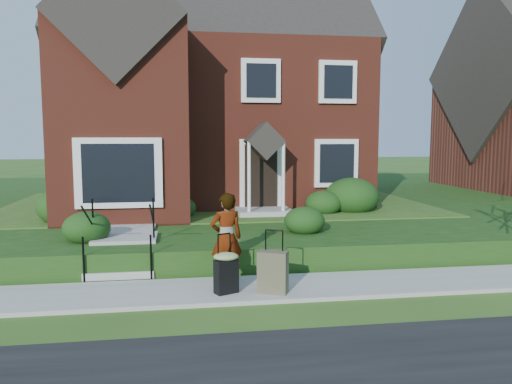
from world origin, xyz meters
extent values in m
plane|color=#2D5119|center=(0.00, 0.00, 0.00)|extent=(120.00, 120.00, 0.00)
cube|color=#9E9B93|center=(0.00, 0.00, 0.04)|extent=(60.00, 1.60, 0.08)
cube|color=#163D10|center=(4.00, 10.90, 0.30)|extent=(44.00, 20.00, 0.60)
cube|color=#9E9B93|center=(-2.50, 5.00, 0.63)|extent=(1.20, 6.00, 0.06)
cube|color=maroon|center=(0.00, 10.00, 3.30)|extent=(10.00, 8.00, 5.40)
cube|color=maroon|center=(-2.80, 5.20, 3.30)|extent=(3.60, 2.40, 5.40)
cube|color=white|center=(-2.80, 4.05, 2.00)|extent=(2.20, 0.30, 1.80)
cube|color=black|center=(1.20, 5.94, 1.65)|extent=(1.00, 0.12, 2.10)
cube|color=black|center=(3.60, 5.95, 2.10)|extent=(1.40, 0.10, 1.50)
cube|color=#9E9B93|center=(-2.50, 1.00, 0.15)|extent=(1.40, 0.30, 0.15)
cube|color=#9E9B93|center=(-2.50, 1.30, 0.30)|extent=(1.40, 0.30, 0.15)
cube|color=#9E9B93|center=(-2.50, 1.60, 0.45)|extent=(1.40, 0.30, 0.15)
cube|color=#9E9B93|center=(-2.50, 1.90, 0.60)|extent=(1.40, 0.30, 0.15)
cube|color=#9E9B93|center=(-2.50, 2.45, 0.60)|extent=(1.40, 0.80, 0.15)
cylinder|color=black|center=(-3.15, 0.85, 0.53)|extent=(0.04, 0.04, 0.90)
cylinder|color=black|center=(-3.15, 2.05, 1.13)|extent=(0.04, 0.04, 0.90)
cylinder|color=black|center=(-1.85, 0.85, 0.53)|extent=(0.04, 0.04, 0.90)
cylinder|color=black|center=(-1.85, 2.05, 1.13)|extent=(0.04, 0.04, 0.90)
ellipsoid|color=#183710|center=(-4.34, 4.98, 1.15)|extent=(1.57, 1.57, 1.10)
ellipsoid|color=#183710|center=(-1.27, 5.40, 0.93)|extent=(0.94, 0.94, 0.66)
ellipsoid|color=#183710|center=(3.05, 5.44, 0.99)|extent=(1.11, 1.11, 0.78)
ellipsoid|color=#183710|center=(4.04, 5.71, 1.19)|extent=(1.69, 1.69, 1.18)
ellipsoid|color=#183710|center=(-3.34, 2.32, 0.97)|extent=(1.06, 1.06, 0.74)
ellipsoid|color=#183710|center=(1.74, 2.59, 0.95)|extent=(0.99, 0.99, 0.70)
imported|color=#999999|center=(-0.38, 0.39, 0.96)|extent=(0.72, 0.54, 1.77)
cube|color=black|center=(-0.45, -0.28, 0.39)|extent=(0.47, 0.38, 0.62)
cylinder|color=black|center=(-0.45, -0.28, 1.17)|extent=(0.24, 0.13, 0.03)
cylinder|color=black|center=(-0.57, -0.28, 0.93)|extent=(0.02, 0.02, 0.47)
cylinder|color=black|center=(-0.32, -0.28, 0.93)|extent=(0.02, 0.02, 0.47)
cylinder|color=black|center=(-0.59, -0.28, 0.11)|extent=(0.06, 0.07, 0.06)
cylinder|color=black|center=(-0.30, -0.28, 0.11)|extent=(0.06, 0.07, 0.06)
ellipsoid|color=#93AB62|center=(-0.45, -0.28, 0.77)|extent=(0.57, 0.53, 0.14)
cube|color=brown|center=(0.40, -0.38, 0.46)|extent=(0.61, 0.49, 0.77)
cylinder|color=black|center=(0.40, -0.38, 1.22)|extent=(0.30, 0.15, 0.03)
cylinder|color=black|center=(0.24, -0.38, 1.03)|extent=(0.02, 0.02, 0.37)
cylinder|color=black|center=(0.56, -0.38, 1.03)|extent=(0.02, 0.02, 0.37)
cylinder|color=black|center=(0.22, -0.38, 0.11)|extent=(0.06, 0.07, 0.06)
cylinder|color=black|center=(0.59, -0.38, 0.11)|extent=(0.06, 0.07, 0.06)
camera|label=1|loc=(-1.24, -9.12, 2.92)|focal=35.00mm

